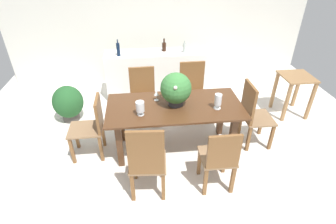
{
  "coord_description": "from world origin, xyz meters",
  "views": [
    {
      "loc": [
        -0.45,
        -3.12,
        2.69
      ],
      "look_at": [
        -0.09,
        0.09,
        0.63
      ],
      "focal_mm": 28.15,
      "sensor_mm": 36.0,
      "label": 1
    }
  ],
  "objects_px": {
    "potted_plant_floor": "(68,103)",
    "chair_far_left": "(143,92)",
    "flower_centerpiece": "(176,89)",
    "wine_bottle_clear": "(184,48)",
    "chair_near_right": "(220,158)",
    "wine_bottle_tall": "(164,46)",
    "dining_table": "(175,113)",
    "wine_glass": "(156,93)",
    "chair_near_left": "(147,160)",
    "wine_bottle_amber": "(118,49)",
    "chair_foot_end": "(253,112)",
    "kitchen_counter": "(156,74)",
    "crystal_vase_left": "(140,107)",
    "side_table": "(295,86)",
    "chair_far_right": "(192,88)",
    "crystal_vase_center_near": "(218,100)",
    "chair_head_end": "(92,125)"
  },
  "relations": [
    {
      "from": "potted_plant_floor",
      "to": "chair_far_left",
      "type": "bearing_deg",
      "value": -5.41
    },
    {
      "from": "flower_centerpiece",
      "to": "wine_bottle_clear",
      "type": "distance_m",
      "value": 1.71
    },
    {
      "from": "chair_near_right",
      "to": "wine_bottle_tall",
      "type": "xyz_separation_m",
      "value": [
        -0.4,
        2.69,
        0.5
      ]
    },
    {
      "from": "dining_table",
      "to": "wine_glass",
      "type": "xyz_separation_m",
      "value": [
        -0.25,
        0.18,
        0.24
      ]
    },
    {
      "from": "chair_near_left",
      "to": "wine_bottle_amber",
      "type": "bearing_deg",
      "value": -76.39
    },
    {
      "from": "chair_foot_end",
      "to": "kitchen_counter",
      "type": "distance_m",
      "value": 2.21
    },
    {
      "from": "crystal_vase_left",
      "to": "chair_far_left",
      "type": "bearing_deg",
      "value": 87.22
    },
    {
      "from": "wine_bottle_clear",
      "to": "kitchen_counter",
      "type": "bearing_deg",
      "value": 171.97
    },
    {
      "from": "dining_table",
      "to": "wine_bottle_tall",
      "type": "xyz_separation_m",
      "value": [
        0.03,
        1.82,
        0.38
      ]
    },
    {
      "from": "kitchen_counter",
      "to": "potted_plant_floor",
      "type": "distance_m",
      "value": 1.79
    },
    {
      "from": "crystal_vase_left",
      "to": "kitchen_counter",
      "type": "xyz_separation_m",
      "value": [
        0.34,
        1.95,
        -0.42
      ]
    },
    {
      "from": "dining_table",
      "to": "flower_centerpiece",
      "type": "bearing_deg",
      "value": 58.66
    },
    {
      "from": "wine_glass",
      "to": "potted_plant_floor",
      "type": "relative_size",
      "value": 0.24
    },
    {
      "from": "flower_centerpiece",
      "to": "kitchen_counter",
      "type": "xyz_separation_m",
      "value": [
        -0.16,
        1.75,
        -0.55
      ]
    },
    {
      "from": "flower_centerpiece",
      "to": "potted_plant_floor",
      "type": "relative_size",
      "value": 0.74
    },
    {
      "from": "wine_bottle_clear",
      "to": "potted_plant_floor",
      "type": "bearing_deg",
      "value": -162.13
    },
    {
      "from": "wine_bottle_tall",
      "to": "potted_plant_floor",
      "type": "distance_m",
      "value": 2.08
    },
    {
      "from": "wine_bottle_tall",
      "to": "side_table",
      "type": "relative_size",
      "value": 0.32
    },
    {
      "from": "chair_near_left",
      "to": "wine_bottle_tall",
      "type": "distance_m",
      "value": 2.78
    },
    {
      "from": "chair_foot_end",
      "to": "flower_centerpiece",
      "type": "bearing_deg",
      "value": 89.73
    },
    {
      "from": "chair_near_left",
      "to": "chair_far_left",
      "type": "distance_m",
      "value": 1.75
    },
    {
      "from": "flower_centerpiece",
      "to": "kitchen_counter",
      "type": "height_order",
      "value": "flower_centerpiece"
    },
    {
      "from": "wine_bottle_tall",
      "to": "wine_glass",
      "type": "bearing_deg",
      "value": -99.68
    },
    {
      "from": "chair_far_left",
      "to": "wine_glass",
      "type": "xyz_separation_m",
      "value": [
        0.19,
        -0.69,
        0.33
      ]
    },
    {
      "from": "chair_foot_end",
      "to": "chair_near_left",
      "type": "height_order",
      "value": "chair_near_left"
    },
    {
      "from": "crystal_vase_left",
      "to": "wine_bottle_clear",
      "type": "bearing_deg",
      "value": 64.37
    },
    {
      "from": "chair_near_right",
      "to": "crystal_vase_left",
      "type": "height_order",
      "value": "crystal_vase_left"
    },
    {
      "from": "chair_far_right",
      "to": "wine_bottle_clear",
      "type": "bearing_deg",
      "value": 91.1
    },
    {
      "from": "wine_bottle_tall",
      "to": "side_table",
      "type": "distance_m",
      "value": 2.51
    },
    {
      "from": "crystal_vase_center_near",
      "to": "wine_bottle_clear",
      "type": "xyz_separation_m",
      "value": [
        -0.17,
        1.83,
        0.12
      ]
    },
    {
      "from": "chair_head_end",
      "to": "chair_near_left",
      "type": "bearing_deg",
      "value": 39.59
    },
    {
      "from": "dining_table",
      "to": "chair_head_end",
      "type": "distance_m",
      "value": 1.19
    },
    {
      "from": "wine_glass",
      "to": "chair_far_left",
      "type": "bearing_deg",
      "value": 105.4
    },
    {
      "from": "chair_near_left",
      "to": "crystal_vase_left",
      "type": "xyz_separation_m",
      "value": [
        -0.05,
        0.7,
        0.3
      ]
    },
    {
      "from": "wine_bottle_tall",
      "to": "dining_table",
      "type": "bearing_deg",
      "value": -91.05
    },
    {
      "from": "crystal_vase_center_near",
      "to": "wine_bottle_amber",
      "type": "distance_m",
      "value": 2.29
    },
    {
      "from": "chair_far_left",
      "to": "chair_far_right",
      "type": "distance_m",
      "value": 0.87
    },
    {
      "from": "dining_table",
      "to": "chair_head_end",
      "type": "bearing_deg",
      "value": 179.96
    },
    {
      "from": "chair_near_left",
      "to": "crystal_vase_center_near",
      "type": "bearing_deg",
      "value": -139.15
    },
    {
      "from": "chair_head_end",
      "to": "chair_far_right",
      "type": "bearing_deg",
      "value": 118.07
    },
    {
      "from": "chair_near_left",
      "to": "wine_bottle_clear",
      "type": "bearing_deg",
      "value": -103.63
    },
    {
      "from": "kitchen_counter",
      "to": "crystal_vase_center_near",
      "type": "bearing_deg",
      "value": -69.3
    },
    {
      "from": "chair_near_right",
      "to": "side_table",
      "type": "height_order",
      "value": "chair_near_right"
    },
    {
      "from": "chair_near_left",
      "to": "side_table",
      "type": "distance_m",
      "value": 3.17
    },
    {
      "from": "chair_far_left",
      "to": "crystal_vase_center_near",
      "type": "relative_size",
      "value": 4.38
    },
    {
      "from": "side_table",
      "to": "flower_centerpiece",
      "type": "bearing_deg",
      "value": -161.91
    },
    {
      "from": "wine_bottle_amber",
      "to": "wine_bottle_clear",
      "type": "height_order",
      "value": "wine_bottle_amber"
    },
    {
      "from": "kitchen_counter",
      "to": "wine_bottle_tall",
      "type": "xyz_separation_m",
      "value": [
        0.18,
        0.05,
        0.55
      ]
    },
    {
      "from": "wine_glass",
      "to": "crystal_vase_left",
      "type": "bearing_deg",
      "value": -123.4
    },
    {
      "from": "chair_far_right",
      "to": "wine_bottle_tall",
      "type": "xyz_separation_m",
      "value": [
        -0.4,
        0.94,
        0.45
      ]
    }
  ]
}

